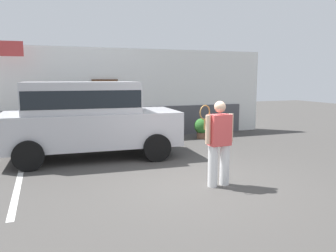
# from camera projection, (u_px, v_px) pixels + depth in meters

# --- Properties ---
(ground_plane) EXTENTS (40.00, 40.00, 0.00)m
(ground_plane) POSITION_uv_depth(u_px,v_px,m) (197.00, 184.00, 6.92)
(ground_plane) COLOR #423F3D
(parking_stripe_0) EXTENTS (0.12, 4.40, 0.01)m
(parking_stripe_0) POSITION_uv_depth(u_px,v_px,m) (19.00, 181.00, 7.14)
(parking_stripe_0) COLOR silver
(parking_stripe_0) RESTS_ON ground_plane
(house_frontage) EXTENTS (10.87, 0.40, 3.18)m
(house_frontage) POSITION_uv_depth(u_px,v_px,m) (127.00, 96.00, 12.23)
(house_frontage) COLOR white
(house_frontage) RESTS_ON ground_plane
(parked_suv) EXTENTS (4.69, 2.35, 2.05)m
(parked_suv) POSITION_uv_depth(u_px,v_px,m) (88.00, 116.00, 9.08)
(parked_suv) COLOR #B7B7BC
(parked_suv) RESTS_ON ground_plane
(tennis_player_man) EXTENTS (0.77, 0.30, 1.71)m
(tennis_player_man) POSITION_uv_depth(u_px,v_px,m) (219.00, 142.00, 6.71)
(tennis_player_man) COLOR white
(tennis_player_man) RESTS_ON ground_plane
(potted_plant_by_porch) EXTENTS (0.55, 0.55, 0.72)m
(potted_plant_by_porch) POSITION_uv_depth(u_px,v_px,m) (202.00, 127.00, 12.04)
(potted_plant_by_porch) COLOR brown
(potted_plant_by_porch) RESTS_ON ground_plane
(flag_pole) EXTENTS (0.80, 0.08, 3.29)m
(flag_pole) POSITION_uv_depth(u_px,v_px,m) (3.00, 74.00, 10.12)
(flag_pole) COLOR silver
(flag_pole) RESTS_ON ground_plane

